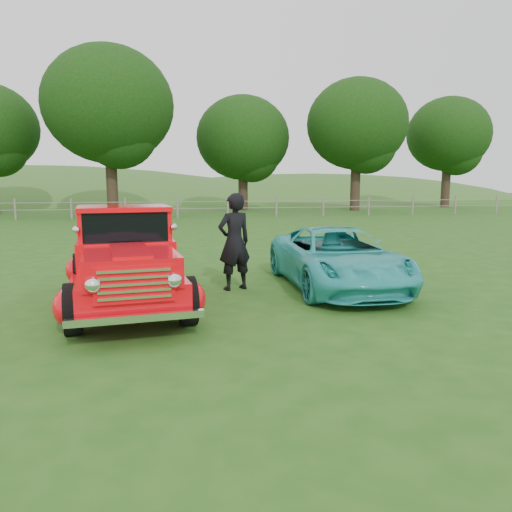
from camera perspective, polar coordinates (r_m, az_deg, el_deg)
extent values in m
plane|color=#225115|center=(8.28, -5.46, -6.91)|extent=(140.00, 140.00, 0.00)
ellipsoid|color=#366926|center=(68.58, -24.76, 1.88)|extent=(84.00, 60.00, 18.00)
ellipsoid|color=#366926|center=(73.18, 6.29, 3.87)|extent=(72.00, 52.00, 14.00)
cube|color=slate|center=(30.01, -8.96, 5.39)|extent=(48.00, 0.04, 0.04)
cube|color=slate|center=(29.99, -8.98, 6.15)|extent=(48.00, 0.04, 0.04)
cylinder|color=black|center=(33.13, -16.17, 8.69)|extent=(0.70, 0.70, 4.84)
ellipsoid|color=black|center=(33.44, -16.50, 16.24)|extent=(8.00, 8.00, 7.20)
cylinder|color=black|center=(37.38, -1.49, 8.14)|extent=(0.70, 0.70, 3.74)
ellipsoid|color=black|center=(37.50, -1.51, 13.34)|extent=(6.80, 6.80, 6.12)
cylinder|color=black|center=(37.51, 11.29, 8.49)|extent=(0.70, 0.70, 4.40)
ellipsoid|color=black|center=(37.73, 11.48, 14.57)|extent=(7.20, 7.20, 6.48)
cylinder|color=black|center=(44.19, 20.88, 7.95)|extent=(0.70, 0.70, 4.18)
ellipsoid|color=black|center=(44.34, 21.15, 12.86)|extent=(6.60, 6.60, 5.94)
cylinder|color=black|center=(7.68, -20.21, -5.72)|extent=(0.33, 0.78, 0.76)
cylinder|color=black|center=(7.77, -7.85, -5.10)|extent=(0.33, 0.78, 0.76)
cylinder|color=black|center=(10.72, -19.47, -1.71)|extent=(0.33, 0.78, 0.76)
cylinder|color=black|center=(10.78, -10.62, -1.30)|extent=(0.33, 0.78, 0.76)
cube|color=red|center=(9.15, -14.65, -1.93)|extent=(2.13, 4.77, 0.44)
ellipsoid|color=red|center=(7.68, -20.75, -5.45)|extent=(0.51, 0.79, 0.54)
ellipsoid|color=red|center=(7.77, -7.35, -4.78)|extent=(0.51, 0.79, 0.54)
ellipsoid|color=red|center=(10.71, -19.85, -1.51)|extent=(0.51, 0.79, 0.54)
ellipsoid|color=red|center=(10.78, -10.26, -1.07)|extent=(0.51, 0.79, 0.54)
cube|color=red|center=(7.56, -14.15, -1.10)|extent=(1.52, 1.76, 0.42)
cube|color=red|center=(8.99, -14.71, 0.53)|extent=(1.75, 1.54, 0.44)
cube|color=black|center=(8.94, -14.83, 3.51)|extent=(1.57, 1.29, 0.50)
cube|color=red|center=(8.92, -14.90, 5.31)|extent=(1.66, 1.40, 0.08)
cube|color=red|center=(10.43, -15.11, 1.39)|extent=(1.42, 2.08, 0.45)
cube|color=white|center=(6.79, -13.71, -3.21)|extent=(1.07, 0.23, 0.50)
cube|color=white|center=(6.79, -13.52, -6.93)|extent=(1.80, 0.33, 0.10)
cube|color=white|center=(11.57, -15.23, -0.58)|extent=(1.71, 0.32, 0.10)
imported|color=#2CB2AF|center=(10.44, 9.26, -0.24)|extent=(2.07, 4.47, 1.24)
imported|color=black|center=(10.09, -2.49, 1.63)|extent=(0.84, 0.69, 1.97)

